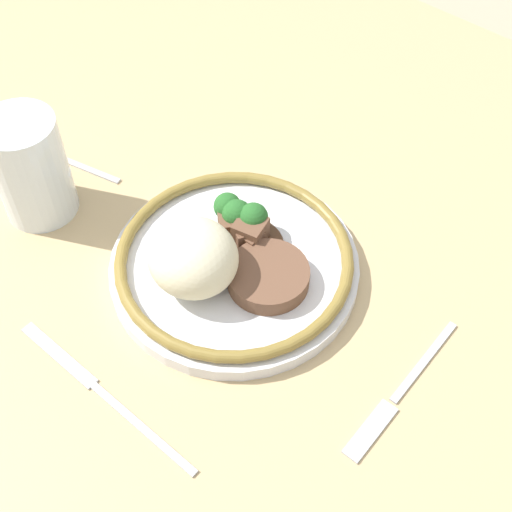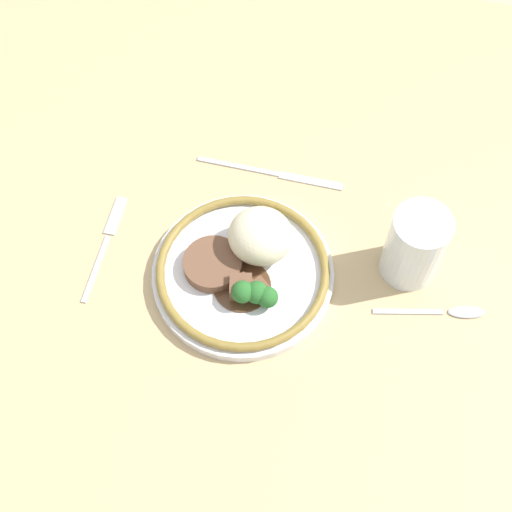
% 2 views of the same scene
% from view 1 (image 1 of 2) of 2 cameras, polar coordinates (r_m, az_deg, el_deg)
% --- Properties ---
extents(ground_plane, '(8.00, 8.00, 0.00)m').
position_cam_1_polar(ground_plane, '(0.73, -6.20, -2.96)').
color(ground_plane, tan).
extents(dining_table, '(1.46, 1.14, 0.03)m').
position_cam_1_polar(dining_table, '(0.72, -6.31, -2.23)').
color(dining_table, tan).
rests_on(dining_table, ground).
extents(plate, '(0.24, 0.24, 0.08)m').
position_cam_1_polar(plate, '(0.68, -2.23, -0.36)').
color(plate, white).
rests_on(plate, dining_table).
extents(juice_glass, '(0.08, 0.08, 0.12)m').
position_cam_1_polar(juice_glass, '(0.76, -17.56, 6.55)').
color(juice_glass, yellow).
rests_on(juice_glass, dining_table).
extents(fork, '(0.02, 0.17, 0.00)m').
position_cam_1_polar(fork, '(0.64, 10.98, -11.26)').
color(fork, '#B7B7BC').
rests_on(fork, dining_table).
extents(knife, '(0.22, 0.01, 0.00)m').
position_cam_1_polar(knife, '(0.65, -12.51, -10.36)').
color(knife, '#B7B7BC').
rests_on(knife, dining_table).
extents(spoon, '(0.15, 0.05, 0.01)m').
position_cam_1_polar(spoon, '(0.85, -16.65, 8.06)').
color(spoon, '#B7B7BC').
rests_on(spoon, dining_table).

